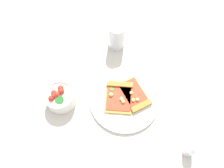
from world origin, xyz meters
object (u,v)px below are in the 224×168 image
object	(u,v)px
pizza_slice_near	(119,95)
pizza_slice_far	(135,96)
plate	(124,99)
paper_napkin	(80,54)
pepper_shaker	(190,150)
soda_glass	(117,37)
salad_bowl	(60,97)

from	to	relation	value
pizza_slice_near	pizza_slice_far	xyz separation A→B (m)	(0.05, 0.04, -0.00)
plate	pizza_slice_near	distance (m)	0.03
plate	paper_napkin	distance (m)	0.27
pizza_slice_near	pepper_shaker	distance (m)	0.31
pizza_slice_far	paper_napkin	xyz separation A→B (m)	(-0.30, -0.02, -0.02)
plate	pizza_slice_far	bearing A→B (deg)	55.96
pizza_slice_far	pepper_shaker	world-z (taller)	pepper_shaker
plate	pizza_slice_near	world-z (taller)	pizza_slice_near
plate	pepper_shaker	bearing A→B (deg)	2.93
soda_glass	pepper_shaker	distance (m)	0.51
pizza_slice_near	paper_napkin	bearing A→B (deg)	174.66
plate	pepper_shaker	xyz separation A→B (m)	(0.29, 0.01, 0.03)
soda_glass	paper_napkin	distance (m)	0.17
plate	pizza_slice_far	xyz separation A→B (m)	(0.02, 0.03, 0.01)
soda_glass	paper_napkin	size ratio (longest dim) A/B	0.90
pizza_slice_near	pepper_shaker	size ratio (longest dim) A/B	2.36
pizza_slice_near	pizza_slice_far	bearing A→B (deg)	40.63
plate	soda_glass	bearing A→B (deg)	141.21
paper_napkin	salad_bowl	bearing A→B (deg)	-59.76
paper_napkin	pizza_slice_near	bearing A→B (deg)	-5.34
pizza_slice_far	paper_napkin	bearing A→B (deg)	-176.85
pizza_slice_far	paper_napkin	world-z (taller)	pizza_slice_far
pizza_slice_far	salad_bowl	xyz separation A→B (m)	(-0.19, -0.20, 0.01)
pizza_slice_near	soda_glass	distance (m)	0.25
pepper_shaker	pizza_slice_far	bearing A→B (deg)	175.85
pepper_shaker	plate	bearing A→B (deg)	-177.07
pizza_slice_near	pepper_shaker	world-z (taller)	pepper_shaker
pizza_slice_far	pepper_shaker	xyz separation A→B (m)	(0.26, -0.02, 0.01)
salad_bowl	plate	bearing A→B (deg)	45.87
salad_bowl	pepper_shaker	xyz separation A→B (m)	(0.45, 0.18, -0.00)
pepper_shaker	soda_glass	bearing A→B (deg)	163.25
pizza_slice_near	plate	bearing A→B (deg)	14.38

